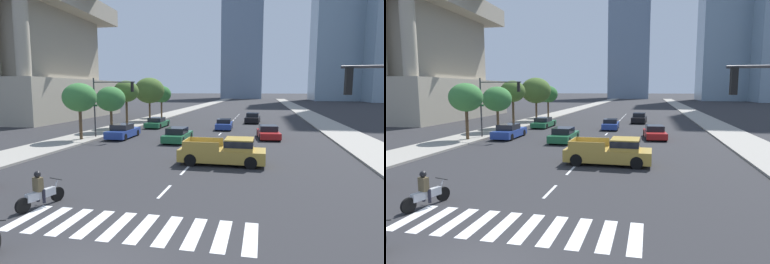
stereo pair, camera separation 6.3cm
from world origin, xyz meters
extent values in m
cube|color=gray|center=(12.61, 30.00, 0.07)|extent=(4.00, 260.00, 0.15)
cube|color=gray|center=(-12.61, 30.00, 0.07)|extent=(4.00, 260.00, 0.15)
cube|color=silver|center=(-4.05, 3.12, 0.00)|extent=(0.45, 2.42, 0.01)
cube|color=silver|center=(-3.15, 3.12, 0.00)|extent=(0.45, 2.42, 0.01)
cube|color=silver|center=(-2.25, 3.12, 0.00)|extent=(0.45, 2.42, 0.01)
cube|color=silver|center=(-1.35, 3.12, 0.00)|extent=(0.45, 2.42, 0.01)
cube|color=silver|center=(-0.45, 3.12, 0.00)|extent=(0.45, 2.42, 0.01)
cube|color=silver|center=(0.45, 3.12, 0.00)|extent=(0.45, 2.42, 0.01)
cube|color=silver|center=(1.35, 3.12, 0.00)|extent=(0.45, 2.42, 0.01)
cube|color=silver|center=(2.25, 3.12, 0.00)|extent=(0.45, 2.42, 0.01)
cube|color=silver|center=(3.15, 3.12, 0.00)|extent=(0.45, 2.42, 0.01)
cube|color=silver|center=(4.05, 3.12, 0.00)|extent=(0.45, 2.42, 0.01)
cube|color=silver|center=(0.00, 7.12, 0.00)|extent=(0.14, 2.00, 0.01)
cube|color=silver|center=(0.00, 11.12, 0.00)|extent=(0.14, 2.00, 0.01)
cube|color=silver|center=(0.00, 15.12, 0.00)|extent=(0.14, 2.00, 0.01)
cube|color=silver|center=(0.00, 19.12, 0.00)|extent=(0.14, 2.00, 0.01)
cube|color=silver|center=(0.00, 23.12, 0.00)|extent=(0.14, 2.00, 0.01)
cube|color=silver|center=(0.00, 27.12, 0.00)|extent=(0.14, 2.00, 0.01)
cube|color=silver|center=(0.00, 31.12, 0.00)|extent=(0.14, 2.00, 0.01)
cube|color=silver|center=(0.00, 35.12, 0.00)|extent=(0.14, 2.00, 0.01)
cube|color=silver|center=(0.00, 39.12, 0.00)|extent=(0.14, 2.00, 0.01)
cube|color=silver|center=(0.00, 43.12, 0.00)|extent=(0.14, 2.00, 0.01)
cube|color=silver|center=(0.00, 47.12, 0.00)|extent=(0.14, 2.00, 0.01)
cube|color=silver|center=(0.00, 51.12, 0.00)|extent=(0.14, 2.00, 0.01)
cube|color=silver|center=(0.00, 55.12, 0.00)|extent=(0.14, 2.00, 0.01)
cylinder|color=black|center=(-4.01, 4.94, 0.30)|extent=(0.28, 0.61, 0.60)
cylinder|color=black|center=(-4.44, 3.42, 0.30)|extent=(0.28, 0.61, 0.60)
cube|color=#B7BABF|center=(-4.22, 4.18, 0.52)|extent=(0.55, 1.28, 0.32)
cylinder|color=#B2B2B7|center=(-4.04, 4.85, 0.60)|extent=(0.14, 0.32, 0.67)
cylinder|color=black|center=(-4.03, 4.90, 0.97)|extent=(0.68, 0.22, 0.04)
cube|color=brown|center=(-4.25, 4.08, 0.96)|extent=(0.41, 0.33, 0.55)
sphere|color=black|center=(-4.25, 4.08, 1.36)|extent=(0.26, 0.26, 0.26)
cylinder|color=black|center=(-4.40, 4.23, 0.47)|extent=(0.15, 0.15, 0.55)
cylinder|color=black|center=(-4.05, 4.13, 0.47)|extent=(0.15, 0.15, 0.55)
cube|color=#B28E38|center=(1.90, 13.22, 0.59)|extent=(5.36, 2.12, 0.75)
cube|color=#B28E38|center=(2.97, 13.22, 1.32)|extent=(1.72, 1.93, 0.70)
cube|color=black|center=(2.97, 13.22, 1.40)|extent=(1.74, 1.97, 0.39)
cube|color=#B28E38|center=(0.73, 14.23, 1.25)|extent=(2.24, 0.10, 0.55)
cube|color=#B28E38|center=(0.72, 12.23, 1.25)|extent=(2.24, 0.10, 0.55)
cube|color=#B28E38|center=(-0.40, 13.24, 1.25)|extent=(0.10, 2.00, 0.55)
cylinder|color=black|center=(3.72, 14.15, 0.38)|extent=(0.76, 0.27, 0.76)
cylinder|color=black|center=(3.71, 12.27, 0.38)|extent=(0.76, 0.27, 0.76)
cylinder|color=black|center=(0.09, 14.18, 0.38)|extent=(0.76, 0.27, 0.76)
cylinder|color=black|center=(0.08, 12.30, 0.38)|extent=(0.76, 0.27, 0.76)
cube|color=navy|center=(-0.06, 31.38, 0.47)|extent=(1.95, 4.29, 0.62)
cube|color=black|center=(-0.05, 31.17, 1.01)|extent=(1.64, 1.96, 0.47)
cylinder|color=black|center=(-0.92, 32.78, 0.32)|extent=(0.25, 0.65, 0.64)
cylinder|color=black|center=(0.68, 32.85, 0.32)|extent=(0.25, 0.65, 0.64)
cylinder|color=black|center=(-0.80, 29.92, 0.32)|extent=(0.25, 0.65, 0.64)
cylinder|color=black|center=(0.80, 29.98, 0.32)|extent=(0.25, 0.65, 0.64)
cube|color=#1E6038|center=(-8.44, 31.75, 0.44)|extent=(1.88, 4.78, 0.56)
cube|color=black|center=(-8.44, 31.51, 0.98)|extent=(1.65, 2.15, 0.53)
cylinder|color=black|center=(-9.29, 33.38, 0.32)|extent=(0.22, 0.64, 0.64)
cylinder|color=black|center=(-7.60, 33.38, 0.32)|extent=(0.22, 0.64, 0.64)
cylinder|color=black|center=(-9.28, 30.12, 0.32)|extent=(0.22, 0.64, 0.64)
cylinder|color=black|center=(-7.59, 30.13, 0.32)|extent=(0.22, 0.64, 0.64)
cube|color=black|center=(2.98, 39.65, 0.51)|extent=(2.08, 4.39, 0.69)
cube|color=black|center=(2.99, 39.87, 1.12)|extent=(1.74, 2.01, 0.53)
cylinder|color=black|center=(3.76, 38.15, 0.32)|extent=(0.25, 0.65, 0.64)
cylinder|color=black|center=(2.07, 38.23, 0.32)|extent=(0.25, 0.65, 0.64)
cylinder|color=black|center=(3.90, 41.07, 0.32)|extent=(0.25, 0.65, 0.64)
cylinder|color=black|center=(2.21, 41.16, 0.32)|extent=(0.25, 0.65, 0.64)
cube|color=maroon|center=(4.91, 24.97, 0.44)|extent=(2.28, 4.45, 0.56)
cube|color=black|center=(4.89, 25.19, 0.98)|extent=(1.83, 2.08, 0.52)
cylinder|color=black|center=(5.90, 23.60, 0.32)|extent=(0.28, 0.66, 0.64)
cylinder|color=black|center=(4.21, 23.44, 0.32)|extent=(0.28, 0.66, 0.64)
cylinder|color=black|center=(5.62, 26.51, 0.32)|extent=(0.28, 0.66, 0.64)
cylinder|color=black|center=(3.93, 26.34, 0.32)|extent=(0.28, 0.66, 0.64)
cube|color=#1E6038|center=(-3.08, 21.33, 0.46)|extent=(1.85, 4.51, 0.60)
cube|color=black|center=(-3.08, 21.10, 1.03)|extent=(1.62, 2.03, 0.54)
cylinder|color=black|center=(-3.90, 22.86, 0.32)|extent=(0.22, 0.64, 0.64)
cylinder|color=black|center=(-2.25, 22.85, 0.32)|extent=(0.22, 0.64, 0.64)
cylinder|color=black|center=(-3.92, 19.80, 0.32)|extent=(0.22, 0.64, 0.64)
cylinder|color=black|center=(-2.27, 19.79, 0.32)|extent=(0.22, 0.64, 0.64)
cube|color=navy|center=(-8.84, 22.43, 0.50)|extent=(1.93, 4.70, 0.68)
cube|color=black|center=(-8.83, 22.20, 1.11)|extent=(1.66, 2.13, 0.53)
cylinder|color=black|center=(-9.70, 24.00, 0.32)|extent=(0.23, 0.64, 0.64)
cylinder|color=black|center=(-8.03, 24.03, 0.32)|extent=(0.23, 0.64, 0.64)
cylinder|color=black|center=(-9.64, 20.83, 0.32)|extent=(0.23, 0.64, 0.64)
cylinder|color=black|center=(-7.97, 20.86, 0.32)|extent=(0.23, 0.64, 0.64)
cube|color=black|center=(7.02, 4.75, 4.93)|extent=(0.20, 0.28, 0.90)
sphere|color=red|center=(7.02, 4.75, 5.23)|extent=(0.18, 0.18, 0.18)
sphere|color=orange|center=(7.02, 4.75, 4.93)|extent=(0.18, 0.18, 0.18)
sphere|color=green|center=(7.02, 4.75, 4.63)|extent=(0.18, 0.18, 0.18)
cylinder|color=#333335|center=(-11.41, 21.79, 2.95)|extent=(0.14, 0.14, 5.60)
cylinder|color=#333335|center=(-9.34, 21.79, 5.35)|extent=(4.14, 0.10, 0.10)
cube|color=black|center=(-7.52, 21.79, 4.90)|extent=(0.20, 0.28, 0.90)
sphere|color=red|center=(-7.52, 21.79, 5.20)|extent=(0.18, 0.18, 0.18)
sphere|color=orange|center=(-7.52, 21.79, 4.90)|extent=(0.18, 0.18, 0.18)
sphere|color=green|center=(-7.52, 21.79, 4.60)|extent=(0.18, 0.18, 0.18)
cube|color=#19662D|center=(-11.41, 21.79, 3.15)|extent=(0.60, 0.04, 0.18)
cylinder|color=#4C3823|center=(-11.81, 19.88, 1.45)|extent=(0.28, 0.28, 2.61)
ellipsoid|color=#387538|center=(-11.81, 19.88, 3.96)|extent=(3.01, 3.01, 2.56)
cylinder|color=#4C3823|center=(-11.81, 26.07, 1.27)|extent=(0.28, 0.28, 2.23)
ellipsoid|color=#387538|center=(-11.81, 26.07, 3.64)|extent=(3.15, 3.15, 2.68)
cylinder|color=#4C3823|center=(-11.81, 30.26, 1.70)|extent=(0.28, 0.28, 3.09)
ellipsoid|color=#426028|center=(-11.81, 30.26, 4.45)|extent=(3.02, 3.02, 2.56)
cylinder|color=#4C3823|center=(-11.81, 38.54, 1.47)|extent=(0.28, 0.28, 2.64)
ellipsoid|color=#426028|center=(-11.81, 38.54, 4.52)|extent=(4.34, 4.34, 3.69)
cylinder|color=#4C3823|center=(-11.81, 44.29, 1.40)|extent=(0.28, 0.28, 2.50)
ellipsoid|color=#2D662D|center=(-11.81, 44.29, 3.92)|extent=(3.17, 3.17, 2.70)
cube|color=#A89E89|center=(-36.65, 40.90, 3.13)|extent=(27.17, 27.17, 6.27)
cube|color=gray|center=(-36.65, 40.90, 11.52)|extent=(21.20, 21.20, 10.52)
cylinder|color=#A89E89|center=(-25.10, 29.43, 11.52)|extent=(1.80, 1.80, 10.52)
cube|color=#A89E89|center=(-36.65, 40.90, 18.28)|extent=(27.17, 27.17, 3.00)
cube|color=slate|center=(-6.68, 175.43, 36.59)|extent=(20.52, 29.70, 73.18)
camera|label=1|loc=(4.30, -6.82, 4.65)|focal=30.59mm
camera|label=2|loc=(4.36, -6.81, 4.65)|focal=30.59mm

